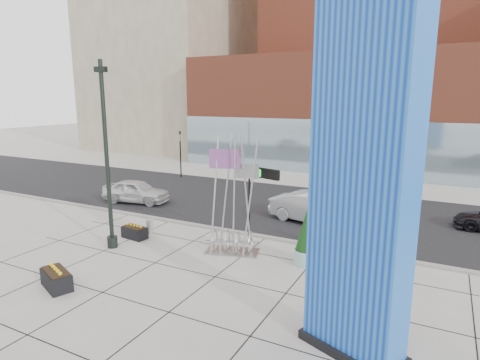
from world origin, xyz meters
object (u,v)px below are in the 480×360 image
at_px(concrete_bollard, 150,226).
at_px(overhead_street_sign, 262,179).
at_px(blue_pylon, 362,193).
at_px(lamp_post, 108,174).
at_px(car_white_west, 136,191).
at_px(car_silver_mid, 314,209).
at_px(public_art_sculpture, 233,223).

relative_size(concrete_bollard, overhead_street_sign, 0.18).
distance_m(blue_pylon, lamp_post, 12.24).
bearing_deg(car_white_west, car_silver_mid, -94.31).
height_order(overhead_street_sign, car_white_west, overhead_street_sign).
relative_size(public_art_sculpture, overhead_street_sign, 1.40).
height_order(overhead_street_sign, car_silver_mid, overhead_street_sign).
bearing_deg(car_silver_mid, concrete_bollard, 139.25).
distance_m(lamp_post, car_silver_mid, 11.21).
bearing_deg(concrete_bollard, blue_pylon, -24.78).
bearing_deg(lamp_post, concrete_bollard, 84.87).
relative_size(blue_pylon, concrete_bollard, 13.74).
relative_size(blue_pylon, car_silver_mid, 1.87).
bearing_deg(car_silver_mid, car_white_west, 106.84).
bearing_deg(public_art_sculpture, blue_pylon, -53.69).
relative_size(blue_pylon, car_white_west, 2.09).
distance_m(lamp_post, concrete_bollard, 4.02).
bearing_deg(overhead_street_sign, concrete_bollard, -156.60).
height_order(blue_pylon, concrete_bollard, blue_pylon).
height_order(blue_pylon, car_white_west, blue_pylon).
bearing_deg(concrete_bollard, public_art_sculpture, -4.48).
bearing_deg(public_art_sculpture, car_silver_mid, 55.35).
height_order(public_art_sculpture, car_silver_mid, public_art_sculpture).
xyz_separation_m(lamp_post, concrete_bollard, (0.22, 2.45, -3.18)).
height_order(public_art_sculpture, car_white_west, public_art_sculpture).
relative_size(lamp_post, public_art_sculpture, 1.59).
bearing_deg(public_art_sculpture, car_white_west, 138.05).
distance_m(blue_pylon, concrete_bollard, 13.48).
xyz_separation_m(lamp_post, car_silver_mid, (7.39, 7.99, -2.69)).
distance_m(car_white_west, car_silver_mid, 12.04).
bearing_deg(lamp_post, blue_pylon, -13.82).
height_order(concrete_bollard, car_silver_mid, car_silver_mid).
height_order(lamp_post, car_white_west, lamp_post).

